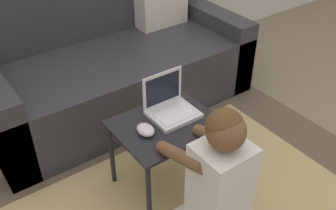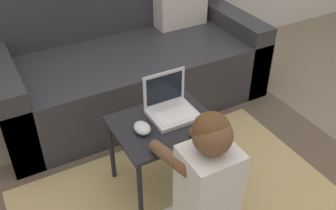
# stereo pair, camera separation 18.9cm
# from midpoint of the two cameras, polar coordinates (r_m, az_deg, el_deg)

# --- Properties ---
(ground_plane) EXTENTS (16.00, 16.00, 0.00)m
(ground_plane) POSITION_cam_midpoint_polar(r_m,az_deg,el_deg) (2.07, 2.33, -13.28)
(ground_plane) COLOR #7F705B
(area_rug) EXTENTS (2.16, 1.51, 0.01)m
(area_rug) POSITION_cam_midpoint_polar(r_m,az_deg,el_deg) (2.02, 0.49, -14.72)
(area_rug) COLOR brown
(area_rug) RESTS_ON ground_plane
(couch) EXTENTS (1.72, 0.83, 0.80)m
(couch) POSITION_cam_midpoint_polar(r_m,az_deg,el_deg) (2.64, -10.01, 5.77)
(couch) COLOR #2D2D33
(couch) RESTS_ON ground_plane
(laptop_desk) EXTENTS (0.48, 0.39, 0.40)m
(laptop_desk) POSITION_cam_midpoint_polar(r_m,az_deg,el_deg) (1.90, -3.13, -4.09)
(laptop_desk) COLOR black
(laptop_desk) RESTS_ON ground_plane
(laptop) EXTENTS (0.23, 0.19, 0.20)m
(laptop) POSITION_cam_midpoint_polar(r_m,az_deg,el_deg) (1.91, -2.40, -0.53)
(laptop) COLOR silver
(laptop) RESTS_ON laptop_desk
(computer_mouse) EXTENTS (0.07, 0.10, 0.04)m
(computer_mouse) POSITION_cam_midpoint_polar(r_m,az_deg,el_deg) (1.80, -6.28, -3.71)
(computer_mouse) COLOR silver
(computer_mouse) RESTS_ON laptop_desk
(person_seated) EXTENTS (0.29, 0.44, 0.72)m
(person_seated) POSITION_cam_midpoint_polar(r_m,az_deg,el_deg) (1.68, 4.08, -12.27)
(person_seated) COLOR silver
(person_seated) RESTS_ON ground_plane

